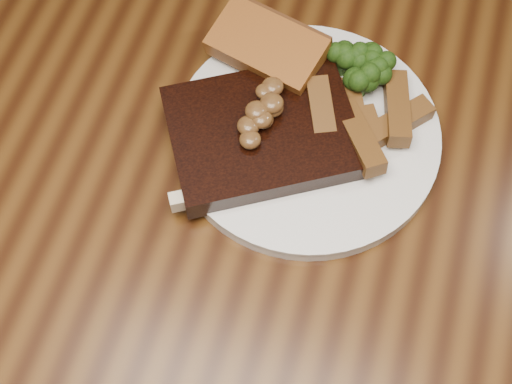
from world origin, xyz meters
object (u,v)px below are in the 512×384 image
plate (306,135)px  garlic_bread (267,59)px  dining_table (253,230)px  steak (263,133)px  potato_wedges (366,123)px

plate → garlic_bread: bearing=132.3°
dining_table → plate: plate is taller
steak → potato_wedges: (0.09, 0.04, -0.00)m
garlic_bread → potato_wedges: size_ratio=1.03×
plate → potato_wedges: potato_wedges is taller
garlic_bread → steak: bearing=-61.3°
plate → steak: 0.05m
steak → dining_table: bearing=-114.8°
plate → garlic_bread: (-0.06, 0.07, 0.02)m
dining_table → potato_wedges: 0.17m
plate → steak: steak is taller
plate → steak: size_ratio=1.50×
dining_table → steak: 0.13m
dining_table → plate: size_ratio=5.99×
potato_wedges → steak: bearing=-156.7°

